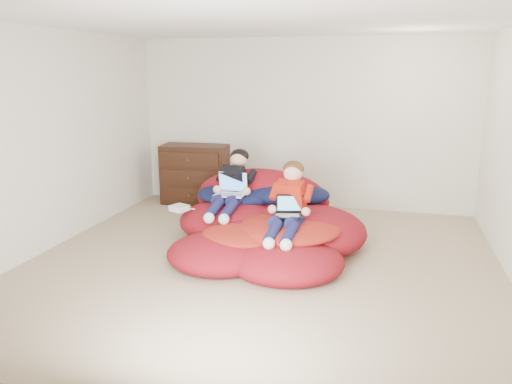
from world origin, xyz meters
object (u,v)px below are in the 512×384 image
Objects in this scene: laptop_black at (288,210)px; dresser at (195,174)px; older_boy at (233,183)px; laptop_white at (231,189)px; beanbag_pile at (266,224)px; younger_boy at (289,202)px.

dresser is at bearing 132.76° from laptop_black.
older_boy is 0.09m from laptop_white.
dresser is at bearing 125.08° from laptop_white.
dresser is 2.24m from beanbag_pile.
younger_boy is 0.09m from laptop_black.
younger_boy is (0.81, -0.54, -0.04)m from older_boy.
younger_boy is at bearing -46.71° from dresser.
older_boy is 3.08× the size of laptop_white.
laptop_white is at bearing -54.92° from dresser.
beanbag_pile is 2.14× the size of older_boy.
dresser is at bearing 133.29° from younger_boy.
older_boy reaches higher than dresser.
laptop_white is (-0.81, 0.47, -0.02)m from younger_boy.
younger_boy is (1.87, -1.99, 0.19)m from dresser.
laptop_white is at bearing 166.78° from beanbag_pile.
older_boy is at bearing 145.99° from younger_boy.
laptop_white is (-0.46, 0.11, 0.37)m from beanbag_pile.
younger_boy is 0.93m from laptop_white.
younger_boy is at bearing -34.01° from older_boy.
laptop_black is (0.81, -0.50, -0.07)m from laptop_white.
laptop_black is (1.87, -2.03, 0.11)m from dresser.
dresser reaches higher than beanbag_pile.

